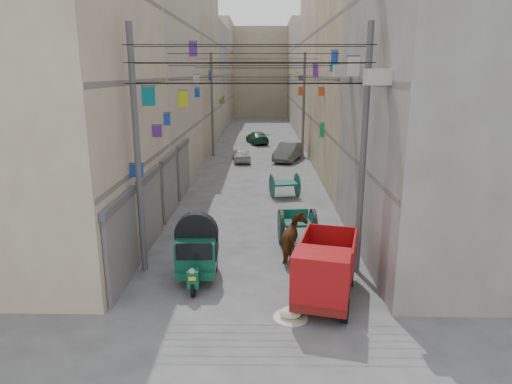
{
  "coord_description": "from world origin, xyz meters",
  "views": [
    {
      "loc": [
        0.42,
        -8.33,
        6.53
      ],
      "look_at": [
        0.19,
        6.5,
        2.62
      ],
      "focal_mm": 32.0,
      "sensor_mm": 36.0,
      "label": 1
    }
  ],
  "objects_px": {
    "second_cart": "(285,184)",
    "distant_car_grey": "(288,152)",
    "auto_rickshaw": "(197,250)",
    "mini_truck": "(324,276)",
    "feed_sack": "(291,313)",
    "distant_car_green": "(257,137)",
    "distant_car_white": "(241,155)",
    "horse": "(294,239)",
    "tonga_cart": "(297,226)"
  },
  "relations": [
    {
      "from": "distant_car_green",
      "to": "feed_sack",
      "type": "bearing_deg",
      "value": 78.32
    },
    {
      "from": "distant_car_white",
      "to": "second_cart",
      "type": "bearing_deg",
      "value": 98.71
    },
    {
      "from": "mini_truck",
      "to": "feed_sack",
      "type": "height_order",
      "value": "mini_truck"
    },
    {
      "from": "second_cart",
      "to": "distant_car_grey",
      "type": "height_order",
      "value": "distant_car_grey"
    },
    {
      "from": "feed_sack",
      "to": "distant_car_grey",
      "type": "bearing_deg",
      "value": 87.14
    },
    {
      "from": "mini_truck",
      "to": "second_cart",
      "type": "height_order",
      "value": "mini_truck"
    },
    {
      "from": "feed_sack",
      "to": "distant_car_white",
      "type": "height_order",
      "value": "distant_car_white"
    },
    {
      "from": "tonga_cart",
      "to": "horse",
      "type": "distance_m",
      "value": 1.62
    },
    {
      "from": "auto_rickshaw",
      "to": "distant_car_green",
      "type": "bearing_deg",
      "value": 85.18
    },
    {
      "from": "tonga_cart",
      "to": "horse",
      "type": "bearing_deg",
      "value": -101.85
    },
    {
      "from": "auto_rickshaw",
      "to": "second_cart",
      "type": "relative_size",
      "value": 1.45
    },
    {
      "from": "auto_rickshaw",
      "to": "horse",
      "type": "xyz_separation_m",
      "value": [
        3.23,
        1.67,
        -0.23
      ]
    },
    {
      "from": "tonga_cart",
      "to": "feed_sack",
      "type": "xyz_separation_m",
      "value": [
        -0.57,
        -5.7,
        -0.56
      ]
    },
    {
      "from": "second_cart",
      "to": "distant_car_grey",
      "type": "xyz_separation_m",
      "value": [
        0.76,
        10.58,
        -0.02
      ]
    },
    {
      "from": "auto_rickshaw",
      "to": "mini_truck",
      "type": "distance_m",
      "value": 4.22
    },
    {
      "from": "auto_rickshaw",
      "to": "horse",
      "type": "relative_size",
      "value": 1.33
    },
    {
      "from": "feed_sack",
      "to": "distant_car_green",
      "type": "height_order",
      "value": "distant_car_green"
    },
    {
      "from": "mini_truck",
      "to": "horse",
      "type": "xyz_separation_m",
      "value": [
        -0.62,
        3.39,
        -0.16
      ]
    },
    {
      "from": "horse",
      "to": "distant_car_green",
      "type": "distance_m",
      "value": 27.68
    },
    {
      "from": "mini_truck",
      "to": "distant_car_white",
      "type": "height_order",
      "value": "mini_truck"
    },
    {
      "from": "auto_rickshaw",
      "to": "second_cart",
      "type": "bearing_deg",
      "value": 70.29
    },
    {
      "from": "tonga_cart",
      "to": "second_cart",
      "type": "relative_size",
      "value": 1.84
    },
    {
      "from": "second_cart",
      "to": "distant_car_green",
      "type": "height_order",
      "value": "second_cart"
    },
    {
      "from": "horse",
      "to": "mini_truck",
      "type": "bearing_deg",
      "value": 110.27
    },
    {
      "from": "second_cart",
      "to": "horse",
      "type": "xyz_separation_m",
      "value": [
        -0.04,
        -8.45,
        0.08
      ]
    },
    {
      "from": "mini_truck",
      "to": "distant_car_green",
      "type": "relative_size",
      "value": 0.96
    },
    {
      "from": "second_cart",
      "to": "horse",
      "type": "relative_size",
      "value": 0.92
    },
    {
      "from": "tonga_cart",
      "to": "mini_truck",
      "type": "height_order",
      "value": "mini_truck"
    },
    {
      "from": "tonga_cart",
      "to": "distant_car_grey",
      "type": "relative_size",
      "value": 0.76
    },
    {
      "from": "distant_car_white",
      "to": "distant_car_green",
      "type": "xyz_separation_m",
      "value": [
        1.07,
        9.15,
        0.03
      ]
    },
    {
      "from": "tonga_cart",
      "to": "horse",
      "type": "xyz_separation_m",
      "value": [
        -0.22,
        -1.61,
        0.07
      ]
    },
    {
      "from": "mini_truck",
      "to": "feed_sack",
      "type": "distance_m",
      "value": 1.43
    },
    {
      "from": "distant_car_grey",
      "to": "second_cart",
      "type": "bearing_deg",
      "value": -75.67
    },
    {
      "from": "tonga_cart",
      "to": "distant_car_white",
      "type": "xyz_separation_m",
      "value": [
        -2.96,
        16.87,
        -0.18
      ]
    },
    {
      "from": "tonga_cart",
      "to": "horse",
      "type": "relative_size",
      "value": 1.68
    },
    {
      "from": "horse",
      "to": "distant_car_grey",
      "type": "height_order",
      "value": "horse"
    },
    {
      "from": "horse",
      "to": "distant_car_white",
      "type": "height_order",
      "value": "horse"
    },
    {
      "from": "tonga_cart",
      "to": "distant_car_green",
      "type": "relative_size",
      "value": 0.8
    },
    {
      "from": "auto_rickshaw",
      "to": "tonga_cart",
      "type": "xyz_separation_m",
      "value": [
        3.45,
        3.28,
        -0.3
      ]
    },
    {
      "from": "distant_car_grey",
      "to": "auto_rickshaw",
      "type": "bearing_deg",
      "value": -82.59
    },
    {
      "from": "second_cart",
      "to": "mini_truck",
      "type": "bearing_deg",
      "value": -97.58
    },
    {
      "from": "feed_sack",
      "to": "tonga_cart",
      "type": "bearing_deg",
      "value": 84.29
    },
    {
      "from": "feed_sack",
      "to": "distant_car_grey",
      "type": "distance_m",
      "value": 23.15
    },
    {
      "from": "mini_truck",
      "to": "distant_car_grey",
      "type": "relative_size",
      "value": 0.91
    },
    {
      "from": "tonga_cart",
      "to": "distant_car_white",
      "type": "relative_size",
      "value": 0.99
    },
    {
      "from": "feed_sack",
      "to": "horse",
      "type": "xyz_separation_m",
      "value": [
        0.35,
        4.09,
        0.63
      ]
    },
    {
      "from": "tonga_cart",
      "to": "second_cart",
      "type": "height_order",
      "value": "tonga_cart"
    },
    {
      "from": "distant_car_grey",
      "to": "horse",
      "type": "bearing_deg",
      "value": -73.97
    },
    {
      "from": "feed_sack",
      "to": "distant_car_white",
      "type": "xyz_separation_m",
      "value": [
        -2.39,
        22.56,
        0.38
      ]
    },
    {
      "from": "mini_truck",
      "to": "distant_car_white",
      "type": "distance_m",
      "value": 22.12
    }
  ]
}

